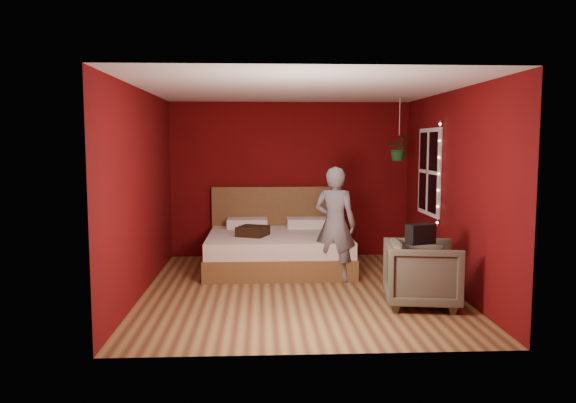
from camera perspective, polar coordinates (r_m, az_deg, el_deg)
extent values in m
plane|color=olive|center=(7.45, 1.11, -8.98)|extent=(4.50, 4.50, 0.00)
cube|color=#5B090B|center=(9.47, 0.19, 2.22)|extent=(4.00, 0.02, 2.60)
cube|color=#5B090B|center=(4.98, 2.91, -1.21)|extent=(4.00, 0.02, 2.60)
cube|color=#5B090B|center=(7.36, -14.68, 0.94)|extent=(0.02, 4.50, 2.60)
cube|color=#5B090B|center=(7.63, 16.38, 1.06)|extent=(0.02, 4.50, 2.60)
cube|color=silver|center=(7.23, 1.15, 11.44)|extent=(4.00, 4.50, 0.02)
cube|color=white|center=(8.45, 14.16, 2.94)|extent=(0.04, 0.97, 1.27)
cube|color=black|center=(8.45, 14.07, 2.94)|extent=(0.02, 0.85, 1.15)
cube|color=white|center=(8.45, 14.03, 2.94)|extent=(0.03, 0.05, 1.15)
cube|color=white|center=(8.45, 14.03, 2.94)|extent=(0.03, 0.85, 0.05)
cylinder|color=silver|center=(7.95, 15.06, 2.73)|extent=(0.01, 0.01, 1.45)
sphere|color=#FFF2CC|center=(8.01, 14.93, -2.09)|extent=(0.04, 0.04, 0.04)
sphere|color=#FFF2CC|center=(7.98, 14.97, -0.49)|extent=(0.04, 0.04, 0.04)
sphere|color=#FFF2CC|center=(7.96, 15.01, 1.12)|extent=(0.04, 0.04, 0.04)
sphere|color=#FFF2CC|center=(7.95, 15.06, 2.73)|extent=(0.04, 0.04, 0.04)
sphere|color=#FFF2CC|center=(7.94, 15.10, 4.36)|extent=(0.04, 0.04, 0.04)
sphere|color=#FFF2CC|center=(7.93, 15.15, 5.98)|extent=(0.04, 0.04, 0.04)
sphere|color=#FFF2CC|center=(7.94, 15.19, 7.60)|extent=(0.04, 0.04, 0.04)
cube|color=brown|center=(8.65, -0.98, -5.83)|extent=(2.16, 1.84, 0.30)
cube|color=white|center=(8.59, -0.98, -4.07)|extent=(2.12, 1.80, 0.24)
cube|color=brown|center=(9.43, -1.15, -2.11)|extent=(2.16, 0.09, 1.19)
cube|color=white|center=(9.17, -4.15, -2.22)|extent=(0.65, 0.41, 0.15)
cube|color=white|center=(9.20, 1.93, -2.18)|extent=(0.65, 0.41, 0.15)
imported|color=slate|center=(7.80, 4.78, -2.32)|extent=(0.68, 0.57, 1.60)
imported|color=#585745|center=(6.85, 13.46, -7.14)|extent=(0.96, 0.94, 0.77)
cube|color=black|center=(6.60, 13.32, -3.22)|extent=(0.35, 0.26, 0.23)
cube|color=#301E10|center=(8.39, -3.60, -3.01)|extent=(0.52, 0.52, 0.14)
cylinder|color=silver|center=(8.71, 11.28, 8.46)|extent=(0.01, 0.01, 0.57)
imported|color=#1A5B20|center=(8.70, 11.21, 5.34)|extent=(0.42, 0.39, 0.38)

